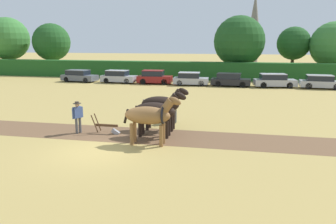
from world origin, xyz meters
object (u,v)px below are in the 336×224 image
object	(u,v)px
farmer_beside_team	(175,107)
parked_car_far_left	(79,76)
parked_car_center_left	(154,77)
tree_far_left	(8,39)
draft_horse_lead_right	(157,111)
tree_center_right	(334,45)
draft_horse_lead_left	(150,116)
parked_car_right	(274,81)
church_spire	(254,28)
plow	(109,128)
draft_horse_trail_left	(162,105)
parked_car_far_right	(321,82)
farmer_at_plow	(78,115)
parked_car_center_right	(230,80)
parked_car_center	(190,79)
tree_center	(294,43)
parked_car_left	(118,77)
tree_left	(51,42)
tree_center_left	(239,41)

from	to	relation	value
farmer_beside_team	parked_car_far_left	xyz separation A→B (m)	(-15.47, 17.92, -0.26)
parked_car_center_left	tree_far_left	bearing A→B (deg)	158.63
draft_horse_lead_right	parked_car_center_left	xyz separation A→B (m)	(-5.55, 20.88, -0.58)
tree_center_right	draft_horse_lead_right	size ratio (longest dim) A/B	2.56
draft_horse_lead_left	parked_car_right	size ratio (longest dim) A/B	0.63
church_spire	plow	world-z (taller)	church_spire
parked_car_center_left	draft_horse_lead_left	bearing A→B (deg)	-78.97
draft_horse_trail_left	parked_car_right	size ratio (longest dim) A/B	0.61
parked_car_far_right	tree_far_left	bearing A→B (deg)	171.95
tree_far_left	draft_horse_trail_left	bearing A→B (deg)	-42.07
tree_far_left	church_spire	xyz separation A→B (m)	(37.53, 22.19, 2.13)
tree_far_left	farmer_at_plow	size ratio (longest dim) A/B	4.93
draft_horse_lead_left	parked_car_far_right	xyz separation A→B (m)	(12.41, 22.09, -0.71)
parked_car_far_left	parked_car_center_right	size ratio (longest dim) A/B	1.04
parked_car_far_left	parked_car_center	distance (m)	13.82
tree_center_right	parked_car_center_right	xyz separation A→B (m)	(-12.65, -9.80, -3.70)
tree_center	parked_car_left	size ratio (longest dim) A/B	1.60
tree_left	parked_car_center_right	bearing A→B (deg)	-19.48
tree_left	parked_car_center_right	world-z (taller)	tree_left
plow	parked_car_left	distance (m)	22.21
tree_left	draft_horse_lead_right	size ratio (longest dim) A/B	2.63
tree_center	plow	size ratio (longest dim) A/B	4.44
draft_horse_lead_left	tree_left	bearing A→B (deg)	126.64
draft_horse_lead_left	parked_car_center_right	distance (m)	22.30
parked_car_center_left	parked_car_center_right	xyz separation A→B (m)	(8.67, -0.18, -0.07)
tree_center	draft_horse_lead_right	world-z (taller)	tree_center
parked_car_center	draft_horse_lead_left	bearing A→B (deg)	-89.24
church_spire	draft_horse_lead_left	distance (m)	53.62
church_spire	parked_car_left	size ratio (longest dim) A/B	3.32
parked_car_center_left	farmer_beside_team	bearing A→B (deg)	-74.58
tree_far_left	parked_car_left	size ratio (longest dim) A/B	2.00
parked_car_center_right	church_spire	bearing A→B (deg)	86.78
parked_car_center	tree_center	bearing A→B (deg)	40.01
tree_center_left	church_spire	xyz separation A→B (m)	(2.63, 22.18, 2.52)
parked_car_left	plow	bearing A→B (deg)	-67.41
plow	parked_car_center_left	distance (m)	21.12
tree_far_left	draft_horse_trail_left	distance (m)	41.92
parked_car_center_left	parked_car_far_left	bearing A→B (deg)	176.33
parked_car_far_right	parked_car_center_right	bearing A→B (deg)	-176.71
parked_car_far_left	parked_car_far_right	distance (m)	27.51
tree_left	plow	bearing A→B (deg)	-54.63
tree_far_left	tree_left	xyz separation A→B (m)	(6.79, 1.04, -0.51)
church_spire	farmer_beside_team	size ratio (longest dim) A/B	8.49
tree_center_left	parked_car_left	bearing A→B (deg)	-148.69
draft_horse_lead_right	plow	size ratio (longest dim) A/B	1.88
tree_center_left	farmer_beside_team	size ratio (longest dim) A/B	4.94
parked_car_left	parked_car_right	size ratio (longest dim) A/B	0.93
draft_horse_lead_right	plow	distance (m)	2.83
tree_center_left	farmer_at_plow	xyz separation A→B (m)	(-8.14, -29.63, -3.83)
tree_center	parked_car_far_right	world-z (taller)	tree_center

